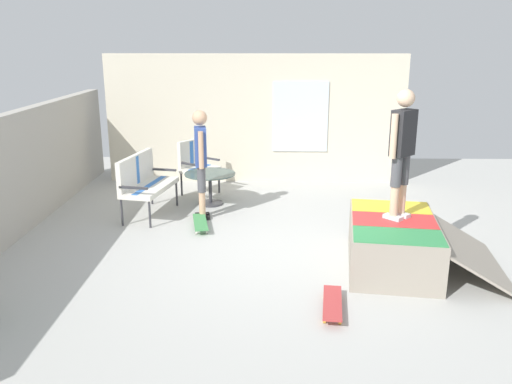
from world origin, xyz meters
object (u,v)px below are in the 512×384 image
skate_ramp (395,243)px  person_skater (402,145)px  skateboard_spare (332,303)px  person_watching (201,156)px  patio_chair_near_house (195,162)px  skateboard_by_bench (200,223)px  patio_table (210,182)px  patio_bench (143,179)px

skate_ramp → person_skater: person_skater is taller
skate_ramp → skateboard_spare: skate_ramp is taller
person_watching → person_skater: size_ratio=1.09×
skate_ramp → patio_chair_near_house: size_ratio=2.08×
skate_ramp → person_watching: (1.86, 2.72, 0.73)m
patio_chair_near_house → skateboard_by_bench: 2.03m
patio_table → skateboard_spare: bearing=-155.6°
skateboard_by_bench → skateboard_spare: bearing=-145.7°
patio_bench → skateboard_spare: patio_bench is taller
skateboard_by_bench → patio_bench: bearing=58.4°
patio_chair_near_house → skateboard_spare: size_ratio=1.25×
skate_ramp → skateboard_by_bench: bearing=62.9°
skate_ramp → patio_table: (2.62, 2.67, 0.09)m
patio_bench → skateboard_spare: size_ratio=1.63×
patio_chair_near_house → skate_ramp: bearing=-137.7°
patio_chair_near_house → skateboard_spare: 4.99m
patio_chair_near_house → person_watching: person_watching is taller
person_watching → skateboard_spare: size_ratio=2.17×
patio_chair_near_house → person_skater: size_ratio=0.63×
skateboard_by_bench → person_watching: bearing=3.0°
skate_ramp → skateboard_by_bench: size_ratio=2.58×
patio_bench → patio_table: size_ratio=1.48×
patio_bench → person_skater: size_ratio=0.82×
patio_table → skateboard_by_bench: (-1.23, 0.03, -0.32)m
person_watching → patio_table: bearing=-4.1°
person_watching → person_skater: 3.31m
person_skater → skateboard_spare: 2.18m
patio_chair_near_house → skateboard_by_bench: (-1.93, -0.32, -0.53)m
skate_ramp → patio_table: 3.74m
skate_ramp → skateboard_spare: 1.54m
patio_chair_near_house → person_skater: person_skater is taller
person_skater → patio_chair_near_house: bearing=43.2°
skate_ramp → patio_chair_near_house: (3.31, 3.02, 0.30)m
patio_table → person_watching: person_watching is taller
patio_bench → person_skater: (-1.92, -3.72, 0.96)m
patio_chair_near_house → patio_bench: bearing=152.3°
patio_table → person_skater: (-2.53, -2.68, 1.17)m
person_watching → skateboard_spare: (-3.06, -1.79, -0.96)m
patio_bench → person_skater: bearing=-117.3°
patio_chair_near_house → person_skater: bearing=-136.8°
patio_table → person_watching: (-0.75, 0.05, 0.64)m
skate_ramp → patio_chair_near_house: 4.49m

